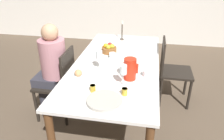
{
  "coord_description": "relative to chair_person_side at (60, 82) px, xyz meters",
  "views": [
    {
      "loc": [
        0.37,
        -2.3,
        1.81
      ],
      "look_at": [
        0.0,
        -0.31,
        0.79
      ],
      "focal_mm": 35.0,
      "sensor_mm": 36.0,
      "label": 1
    }
  ],
  "objects": [
    {
      "name": "teacup_across",
      "position": [
        0.61,
        0.26,
        0.28
      ],
      "size": [
        0.14,
        0.14,
        0.07
      ],
      "color": "silver",
      "rests_on": "dining_table"
    },
    {
      "name": "red_pitcher",
      "position": [
        0.87,
        -0.21,
        0.36
      ],
      "size": [
        0.15,
        0.13,
        0.22
      ],
      "color": "red",
      "rests_on": "dining_table"
    },
    {
      "name": "fruit_bowl",
      "position": [
        0.53,
        0.44,
        0.3
      ],
      "size": [
        0.19,
        0.19,
        0.12
      ],
      "color": "brown",
      "rests_on": "dining_table"
    },
    {
      "name": "wine_glass_juice",
      "position": [
        0.82,
        -0.35,
        0.4
      ],
      "size": [
        0.07,
        0.07,
        0.21
      ],
      "color": "white",
      "rests_on": "dining_table"
    },
    {
      "name": "serving_tray",
      "position": [
        0.7,
        -0.66,
        0.26
      ],
      "size": [
        0.31,
        0.31,
        0.03
      ],
      "color": "#B7B2A8",
      "rests_on": "dining_table"
    },
    {
      "name": "ground_plane",
      "position": [
        0.68,
        0.16,
        -0.49
      ],
      "size": [
        20.0,
        20.0,
        0.0
      ],
      "primitive_type": "plane",
      "color": "brown"
    },
    {
      "name": "bread_plate",
      "position": [
        0.34,
        -0.26,
        0.27
      ],
      "size": [
        0.2,
        0.2,
        0.08
      ],
      "color": "silver",
      "rests_on": "dining_table"
    },
    {
      "name": "person_seated",
      "position": [
        -0.08,
        0.02,
        0.23
      ],
      "size": [
        0.39,
        0.41,
        1.2
      ],
      "rotation": [
        0.0,
        0.0,
        1.57
      ],
      "color": "#33333D",
      "rests_on": "ground_plane"
    },
    {
      "name": "dining_table",
      "position": [
        0.68,
        0.16,
        0.16
      ],
      "size": [
        0.97,
        2.06,
        0.74
      ],
      "color": "white",
      "rests_on": "ground_plane"
    },
    {
      "name": "wine_glass_water",
      "position": [
        0.52,
        -0.06,
        0.41
      ],
      "size": [
        0.07,
        0.07,
        0.21
      ],
      "color": "white",
      "rests_on": "dining_table"
    },
    {
      "name": "jam_jar_amber",
      "position": [
        0.56,
        -0.51,
        0.29
      ],
      "size": [
        0.05,
        0.05,
        0.07
      ],
      "color": "gold",
      "rests_on": "dining_table"
    },
    {
      "name": "candlestick_tall",
      "position": [
        0.62,
        0.96,
        0.36
      ],
      "size": [
        0.06,
        0.06,
        0.29
      ],
      "color": "#4C4238",
      "rests_on": "dining_table"
    },
    {
      "name": "teacup_near_person",
      "position": [
        1.03,
        -0.13,
        0.28
      ],
      "size": [
        0.14,
        0.14,
        0.07
      ],
      "color": "silver",
      "rests_on": "dining_table"
    },
    {
      "name": "chair_opposite",
      "position": [
        1.35,
        0.6,
        0.0
      ],
      "size": [
        0.42,
        0.42,
        0.9
      ],
      "rotation": [
        0.0,
        0.0,
        -1.57
      ],
      "color": "black",
      "rests_on": "ground_plane"
    },
    {
      "name": "chair_person_side",
      "position": [
        0.0,
        0.0,
        0.0
      ],
      "size": [
        0.42,
        0.42,
        0.9
      ],
      "rotation": [
        0.0,
        0.0,
        1.57
      ],
      "color": "black",
      "rests_on": "ground_plane"
    },
    {
      "name": "jam_jar_red",
      "position": [
        0.86,
        -0.52,
        0.29
      ],
      "size": [
        0.05,
        0.05,
        0.07
      ],
      "color": "gold",
      "rests_on": "dining_table"
    }
  ]
}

